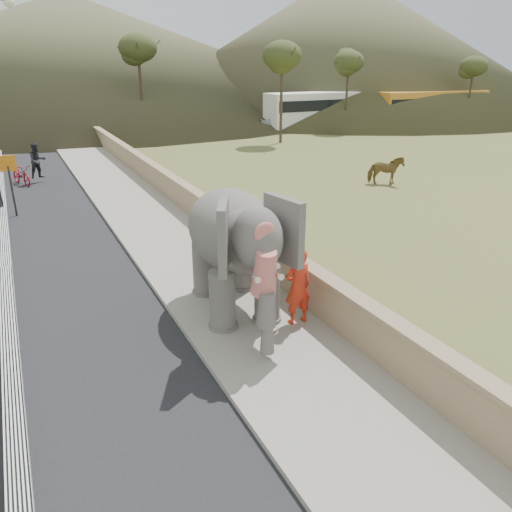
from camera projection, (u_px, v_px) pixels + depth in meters
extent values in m
plane|color=olive|center=(357.00, 438.00, 8.16)|extent=(160.00, 160.00, 0.00)
cube|color=black|center=(6.00, 273.00, 14.45)|extent=(7.00, 120.00, 0.03)
cube|color=black|center=(6.00, 270.00, 14.41)|extent=(0.35, 120.00, 0.22)
cube|color=#9E9687|center=(173.00, 244.00, 16.48)|extent=(3.00, 120.00, 0.15)
cube|color=tan|center=(219.00, 224.00, 16.98)|extent=(0.30, 120.00, 1.10)
sphere|color=#FFF2CC|center=(9.00, 2.00, 18.05)|extent=(0.36, 0.36, 0.36)
cylinder|color=#2D2D33|center=(12.00, 192.00, 19.31)|extent=(0.08, 0.08, 2.00)
cube|color=orange|center=(7.00, 163.00, 18.91)|extent=(0.60, 0.05, 0.60)
imported|color=brown|center=(385.00, 170.00, 24.45)|extent=(1.82, 1.41, 1.40)
imported|color=#BCBBC3|center=(284.00, 122.00, 43.25)|extent=(4.55, 3.03, 1.44)
cube|color=white|center=(324.00, 110.00, 44.64)|extent=(11.02, 2.60, 3.10)
cube|color=orange|center=(431.00, 108.00, 46.21)|extent=(11.18, 3.46, 3.10)
cone|color=brown|center=(343.00, 41.00, 63.40)|extent=(56.00, 56.00, 16.00)
cone|color=brown|center=(70.00, 50.00, 66.08)|extent=(80.00, 80.00, 14.00)
imported|color=red|center=(298.00, 286.00, 11.13)|extent=(0.66, 0.43, 1.80)
imported|color=maroon|center=(21.00, 175.00, 24.48)|extent=(1.25, 1.98, 0.98)
imported|color=black|center=(37.00, 161.00, 24.59)|extent=(1.02, 0.91, 1.74)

